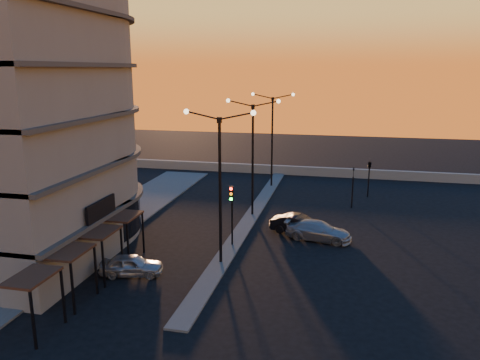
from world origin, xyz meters
name	(u,v)px	position (x,y,z in m)	size (l,w,h in m)	color
ground	(221,263)	(0.00, 0.00, 0.00)	(120.00, 120.00, 0.00)	black
sidewalk_west	(100,229)	(-10.50, 4.00, 0.06)	(5.00, 40.00, 0.12)	#4C4C49
median	(252,215)	(0.00, 10.00, 0.06)	(1.20, 36.00, 0.12)	#4C4C49
parapet	(297,171)	(2.00, 26.00, 0.50)	(44.00, 0.50, 1.00)	slate
building	(4,67)	(-14.00, 0.03, 11.91)	(14.35, 17.08, 25.00)	slate
streetlamp_near	(220,176)	(0.00, 0.00, 5.59)	(4.32, 0.32, 9.51)	black
streetlamp_mid	(253,149)	(0.00, 10.00, 5.59)	(4.32, 0.32, 9.51)	black
streetlamp_far	(272,132)	(0.00, 20.00, 5.59)	(4.32, 0.32, 9.51)	black
traffic_light_main	(232,206)	(0.00, 2.87, 2.89)	(0.28, 0.44, 4.25)	black
signal_east_a	(353,186)	(8.00, 14.00, 1.93)	(0.13, 0.16, 3.60)	black
signal_east_b	(370,165)	(9.50, 18.00, 3.10)	(0.42, 1.99, 3.60)	black
car_hatchback	(132,265)	(-4.64, -2.79, 0.62)	(1.46, 3.64, 1.24)	#A4A7AB
car_sedan	(299,225)	(4.18, 6.49, 0.68)	(1.44, 4.14, 1.36)	black
car_wagon	(319,231)	(5.66, 5.52, 0.67)	(1.89, 4.64, 1.35)	#95979C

